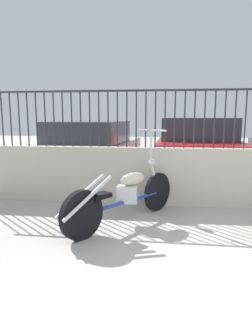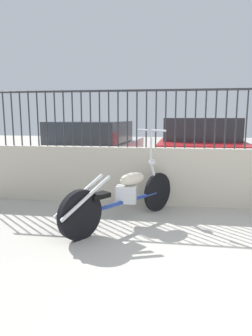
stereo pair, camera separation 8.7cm
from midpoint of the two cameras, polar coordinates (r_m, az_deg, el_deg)
low_wall at (r=5.11m, az=15.55°, el=-1.75°), size 8.93×0.18×0.96m
fence_railing at (r=5.01m, az=16.12°, el=10.40°), size 8.93×0.04×0.94m
motorcycle_blue at (r=4.08m, az=-1.65°, el=-5.40°), size 1.33×1.84×1.29m
car_silver at (r=7.82m, az=-6.98°, el=3.87°), size 2.19×4.49×1.35m
car_red at (r=7.72m, az=12.94°, el=3.96°), size 1.98×4.38×1.44m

